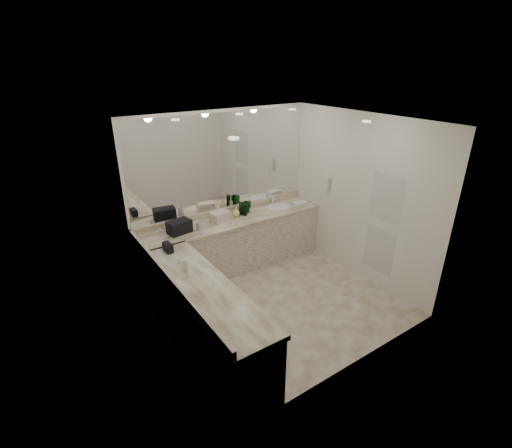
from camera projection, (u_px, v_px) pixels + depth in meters
floor at (276, 301)px, 5.51m from camera, size 3.20×3.20×0.00m
ceiling at (280, 122)px, 4.45m from camera, size 3.20×3.20×0.00m
wall_back at (223, 191)px, 6.12m from camera, size 3.20×0.02×2.60m
wall_left at (164, 252)px, 4.16m from camera, size 0.02×3.00×2.60m
wall_right at (360, 198)px, 5.79m from camera, size 0.02×3.00×2.60m
vanity_back_base at (234, 245)px, 6.25m from camera, size 3.20×0.60×0.84m
vanity_back_top at (233, 221)px, 6.06m from camera, size 3.20×0.64×0.06m
vanity_left_base at (205, 320)px, 4.45m from camera, size 0.60×2.40×0.84m
vanity_left_top at (203, 288)px, 4.27m from camera, size 0.64×2.42×0.06m
backsplash_back at (225, 211)px, 6.24m from camera, size 3.20×0.04×0.10m
backsplash_left at (169, 278)px, 4.32m from camera, size 0.04×3.00×0.10m
mirror_back at (223, 163)px, 5.91m from camera, size 3.12×0.01×1.55m
mirror_left at (161, 213)px, 3.98m from camera, size 0.01×2.92×1.55m
sink at (279, 207)px, 6.54m from camera, size 0.44×0.44×0.03m
faucet at (272, 200)px, 6.67m from camera, size 0.24×0.16×0.14m
wall_phone at (326, 184)px, 6.28m from camera, size 0.06×0.10×0.24m
door at (383, 224)px, 5.51m from camera, size 0.02×0.82×2.10m
black_toiletry_bag at (179, 227)px, 5.53m from camera, size 0.37×0.27×0.20m
black_bag_spill at (168, 248)px, 5.01m from camera, size 0.09×0.20×0.11m
cream_cosmetic_case at (220, 216)px, 5.94m from camera, size 0.33×0.25×0.17m
hand_towel at (300, 203)px, 6.64m from camera, size 0.26×0.19×0.04m
lotion_left at (186, 265)px, 4.56m from camera, size 0.06×0.06×0.15m
soap_bottle_a at (188, 224)px, 5.62m from camera, size 0.10×0.10×0.20m
soap_bottle_b at (200, 224)px, 5.64m from camera, size 0.09×0.09×0.17m
soap_bottle_c at (236, 212)px, 6.11m from camera, size 0.15×0.15×0.16m
green_bottle_0 at (245, 210)px, 6.15m from camera, size 0.07×0.07×0.20m
green_bottle_1 at (241, 209)px, 6.17m from camera, size 0.07×0.07×0.22m
green_bottle_2 at (246, 207)px, 6.24m from camera, size 0.07×0.07×0.21m
green_bottle_3 at (249, 207)px, 6.29m from camera, size 0.07×0.07×0.19m
green_bottle_4 at (245, 208)px, 6.23m from camera, size 0.07×0.07×0.21m
amenity_bottle_0 at (161, 232)px, 5.48m from camera, size 0.04×0.04×0.09m
amenity_bottle_1 at (240, 210)px, 6.25m from camera, size 0.06×0.06×0.13m
amenity_bottle_2 at (182, 226)px, 5.65m from camera, size 0.06×0.06×0.13m
amenity_bottle_3 at (250, 210)px, 6.29m from camera, size 0.04×0.04×0.08m
amenity_bottle_4 at (219, 216)px, 6.05m from camera, size 0.06×0.06×0.08m
amenity_bottle_5 at (247, 210)px, 6.31m from camera, size 0.05×0.05×0.06m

